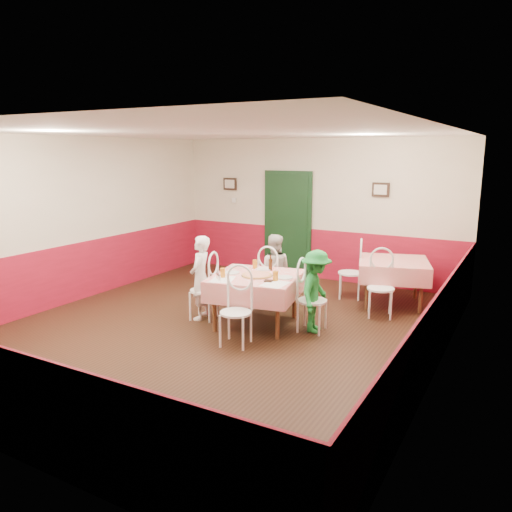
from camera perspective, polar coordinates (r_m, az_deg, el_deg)
The scene contains 37 objects.
floor at distance 7.40m, azimuth -3.96°, elevation -8.30°, with size 7.00×7.00×0.00m, color black.
ceiling at distance 6.95m, azimuth -4.30°, elevation 13.92°, with size 7.00×7.00×0.00m, color white.
back_wall at distance 10.12m, azimuth 6.87°, elevation 5.29°, with size 6.00×0.10×2.80m, color beige.
left_wall at distance 9.03m, azimuth -20.29°, elevation 3.84°, with size 0.10×7.00×2.80m, color beige.
right_wall at distance 5.97m, azimuth 20.72°, elevation -0.01°, with size 0.10×7.00×2.80m, color beige.
wainscot_back at distance 10.25m, azimuth 6.71°, elevation 0.28°, with size 6.00×0.03×1.00m, color maroon.
wainscot_left at distance 9.18m, azimuth -19.83°, elevation -1.73°, with size 0.03×7.00×1.00m, color maroon.
wainscot_right at distance 6.21m, azimuth 19.97°, elevation -8.15°, with size 0.03×7.00×1.00m, color maroon.
door at distance 10.36m, azimuth 3.64°, elevation 3.56°, with size 0.96×0.06×2.10m, color black.
picture_left at distance 10.95m, azimuth -2.99°, elevation 8.23°, with size 0.32×0.03×0.26m, color black.
picture_right at distance 9.61m, azimuth 14.05°, elevation 7.37°, with size 0.32×0.03×0.26m, color black.
thermostat at distance 10.93m, azimuth -2.52°, elevation 6.38°, with size 0.10×0.03×0.10m, color white.
main_table at distance 7.45m, azimuth 0.00°, elevation -5.09°, with size 1.22×1.22×0.77m, color red.
second_table at distance 8.75m, azimuth 15.35°, elevation -2.93°, with size 1.12×1.12×0.77m, color red.
chair_left at distance 7.73m, azimuth -6.00°, elevation -3.94°, with size 0.42×0.42×0.90m, color white, non-canonical shape.
chair_right at distance 7.21m, azimuth 6.44°, elevation -5.12°, with size 0.42×0.42×0.90m, color white, non-canonical shape.
chair_far at distance 8.21m, azimuth 1.89°, elevation -2.94°, with size 0.42×0.42×0.90m, color white, non-canonical shape.
chair_near at distance 6.66m, azimuth -2.35°, elevation -6.50°, with size 0.42×0.42×0.90m, color white, non-canonical shape.
chair_second_a at distance 8.93m, azimuth 10.71°, elevation -1.92°, with size 0.42×0.42×0.90m, color white, non-canonical shape.
chair_second_b at distance 8.02m, azimuth 14.06°, elevation -3.64°, with size 0.42×0.42×0.90m, color white, non-canonical shape.
pizza at distance 7.29m, azimuth 0.11°, elevation -2.19°, with size 0.43×0.43×0.03m, color #B74723.
plate_left at distance 7.48m, azimuth -2.86°, elevation -1.91°, with size 0.25×0.25×0.01m, color white.
plate_right at distance 7.20m, azimuth 3.23°, elevation -2.47°, with size 0.25×0.25×0.01m, color white.
plate_far at distance 7.70m, azimuth 0.95°, elevation -1.48°, with size 0.25×0.25×0.01m, color white.
glass_a at distance 7.22m, azimuth -3.82°, elevation -1.93°, with size 0.07×0.07×0.14m, color #BF7219.
glass_b at distance 7.03m, azimuth 2.24°, elevation -2.30°, with size 0.07×0.07×0.14m, color #BF7219.
glass_c at distance 7.76m, azimuth -0.12°, elevation -0.93°, with size 0.07×0.07×0.13m, color #BF7219.
beer_bottle at distance 7.63m, azimuth 1.66°, elevation -0.85°, with size 0.06×0.06×0.21m, color #381C0A.
shaker_a at distance 7.09m, azimuth -4.30°, elevation -2.39°, with size 0.04×0.04×0.09m, color silver.
shaker_b at distance 7.02m, azimuth -4.20°, elevation -2.53°, with size 0.04×0.04×0.09m, color silver.
shaker_c at distance 7.16m, azimuth -4.40°, elevation -2.26°, with size 0.04×0.04×0.09m, color #B23319.
menu_left at distance 7.13m, azimuth -3.82°, elevation -2.67°, with size 0.30×0.40×0.00m, color white.
menu_right at distance 6.87m, azimuth 2.19°, elevation -3.22°, with size 0.30×0.40×0.00m, color white.
wallet at distance 6.99m, azimuth 1.43°, elevation -2.86°, with size 0.11×0.09×0.02m, color black.
diner_left at distance 7.70m, azimuth -6.37°, elevation -2.47°, with size 0.47×0.31×1.30m, color gray.
diner_far at distance 8.21m, azimuth 2.00°, elevation -1.74°, with size 0.60×0.47×1.23m, color gray.
diner_right at distance 7.16m, azimuth 6.86°, elevation -4.03°, with size 0.77×0.44×1.19m, color gray.
Camera 1 is at (3.83, -5.79, 2.56)m, focal length 35.00 mm.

